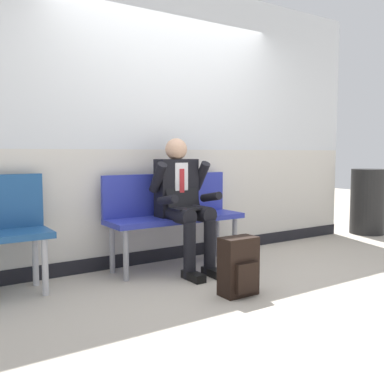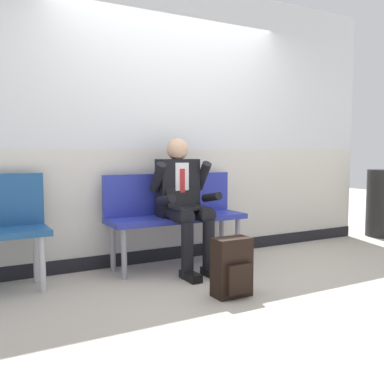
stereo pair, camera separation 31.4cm
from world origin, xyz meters
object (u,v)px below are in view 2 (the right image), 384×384
at_px(person_seated, 184,200).
at_px(trash_bin, 384,203).
at_px(backpack, 232,268).
at_px(bench_with_person, 174,210).

height_order(person_seated, trash_bin, person_seated).
xyz_separation_m(person_seated, trash_bin, (3.13, 0.18, -0.23)).
bearing_deg(trash_bin, person_seated, -176.76).
bearing_deg(person_seated, trash_bin, 3.24).
distance_m(backpack, trash_bin, 3.33).
bearing_deg(backpack, trash_bin, 18.15).
relative_size(bench_with_person, person_seated, 1.10).
xyz_separation_m(bench_with_person, person_seated, (-0.00, -0.20, 0.12)).
bearing_deg(trash_bin, bench_with_person, 179.60).
bearing_deg(bench_with_person, person_seated, -90.00).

